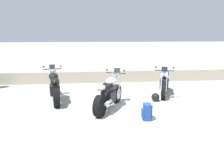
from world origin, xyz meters
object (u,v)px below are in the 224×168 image
(rider_helmet, at_px, (155,97))
(motorcycle_blue_far_right, at_px, (164,82))
(motorcycle_black_near_left, at_px, (54,87))
(motorcycle_silver_centre, at_px, (109,94))
(rider_backpack, at_px, (147,111))

(rider_helmet, bearing_deg, motorcycle_blue_far_right, 55.25)
(motorcycle_black_near_left, relative_size, motorcycle_blue_far_right, 1.03)
(motorcycle_blue_far_right, distance_m, rider_helmet, 1.08)
(motorcycle_silver_centre, height_order, rider_helmet, motorcycle_silver_centre)
(motorcycle_black_near_left, bearing_deg, motorcycle_silver_centre, -30.49)
(motorcycle_black_near_left, bearing_deg, rider_helmet, -6.98)
(motorcycle_silver_centre, height_order, rider_backpack, motorcycle_silver_centre)
(rider_backpack, distance_m, rider_helmet, 1.83)
(motorcycle_black_near_left, height_order, motorcycle_silver_centre, same)
(motorcycle_blue_far_right, bearing_deg, motorcycle_silver_centre, -146.62)
(rider_helmet, bearing_deg, motorcycle_silver_centre, -158.92)
(motorcycle_blue_far_right, relative_size, rider_helmet, 7.09)
(rider_helmet, bearing_deg, rider_backpack, -113.90)
(motorcycle_silver_centre, distance_m, motorcycle_blue_far_right, 2.69)
(rider_backpack, bearing_deg, rider_helmet, 66.10)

